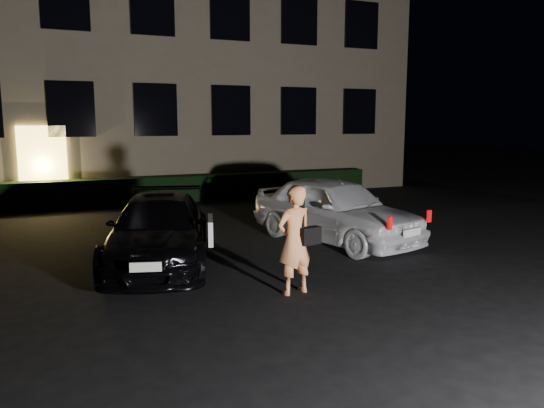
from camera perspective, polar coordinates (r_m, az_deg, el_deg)
name	(u,v)px	position (r m, az deg, el deg)	size (l,w,h in m)	color
ground	(305,301)	(8.00, 3.59, -10.33)	(80.00, 80.00, 0.00)	black
building	(133,34)	(22.25, -14.73, 17.32)	(20.00, 8.11, 12.00)	#776A55
hedge	(161,189)	(17.71, -11.85, 1.54)	(15.00, 0.70, 0.85)	black
sedan	(159,230)	(10.07, -12.03, -2.78)	(2.89, 4.64, 1.25)	black
hatch	(335,209)	(11.71, 6.77, -0.58)	(2.74, 4.52, 1.44)	white
man	(295,240)	(8.10, 2.47, -3.87)	(0.75, 0.51, 1.68)	#F8925A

